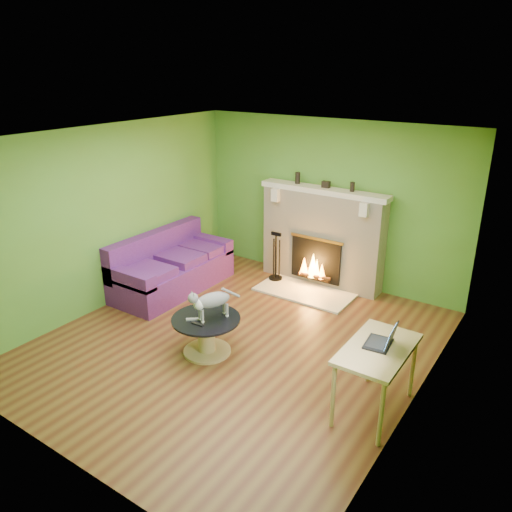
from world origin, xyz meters
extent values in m
plane|color=#542A18|center=(0.00, 0.00, 0.00)|extent=(5.00, 5.00, 0.00)
plane|color=white|center=(0.00, 0.00, 2.60)|extent=(5.00, 5.00, 0.00)
plane|color=#4D832B|center=(0.00, 2.50, 1.30)|extent=(5.00, 0.00, 5.00)
plane|color=#4D832B|center=(0.00, -2.50, 1.30)|extent=(5.00, 0.00, 5.00)
plane|color=#4D832B|center=(-2.25, 0.00, 1.30)|extent=(0.00, 5.00, 5.00)
plane|color=#4D832B|center=(2.25, 0.00, 1.30)|extent=(0.00, 5.00, 5.00)
plane|color=silver|center=(2.24, -0.90, 1.55)|extent=(0.00, 1.20, 1.20)
plane|color=white|center=(2.23, -0.90, 1.55)|extent=(0.00, 1.06, 1.06)
cube|color=beige|center=(0.00, 2.33, 0.75)|extent=(2.00, 0.35, 1.50)
cube|color=black|center=(0.00, 2.13, 0.44)|extent=(0.85, 0.03, 0.68)
cube|color=gold|center=(0.00, 2.13, 0.80)|extent=(0.91, 0.02, 0.04)
cylinder|color=black|center=(0.00, 2.10, 0.16)|extent=(0.55, 0.07, 0.07)
cube|color=beige|center=(0.00, 2.30, 1.54)|extent=(2.10, 0.28, 0.08)
cube|color=beige|center=(-0.75, 2.11, 1.40)|extent=(0.12, 0.10, 0.20)
cube|color=beige|center=(0.75, 2.11, 1.40)|extent=(0.12, 0.10, 0.20)
cube|color=beige|center=(0.00, 1.80, 0.01)|extent=(1.50, 0.75, 0.03)
cube|color=beige|center=(0.00, 2.30, 1.54)|extent=(2.10, 0.28, 0.08)
cube|color=#491A63|center=(-1.80, 0.77, 0.23)|extent=(0.90, 2.00, 0.45)
cube|color=#491A63|center=(-2.15, 0.77, 0.61)|extent=(0.20, 2.00, 0.56)
cube|color=#491A63|center=(-1.80, -0.13, 0.51)|extent=(0.90, 0.20, 0.23)
cube|color=#491A63|center=(-1.80, 1.66, 0.51)|extent=(0.90, 0.20, 0.23)
cube|color=#491A63|center=(-1.75, 0.20, 0.51)|extent=(0.72, 0.53, 0.12)
cube|color=#491A63|center=(-1.75, 0.87, 0.51)|extent=(0.72, 0.53, 0.12)
cube|color=#491A63|center=(-1.75, 1.43, 0.51)|extent=(0.72, 0.53, 0.12)
cylinder|color=tan|center=(-0.17, -0.39, 0.02)|extent=(0.59, 0.59, 0.03)
cylinder|color=tan|center=(-0.17, -0.39, 0.24)|extent=(0.21, 0.21, 0.41)
cylinder|color=black|center=(-0.17, -0.39, 0.46)|extent=(0.84, 0.84, 0.03)
cube|color=tan|center=(1.95, -0.29, 0.73)|extent=(0.59, 1.01, 0.04)
cylinder|color=tan|center=(1.71, -0.74, 0.36)|extent=(0.04, 0.04, 0.71)
cylinder|color=tan|center=(2.19, -0.74, 0.36)|extent=(0.04, 0.04, 0.71)
cylinder|color=tan|center=(1.71, 0.17, 0.36)|extent=(0.04, 0.04, 0.71)
cylinder|color=tan|center=(2.19, 0.17, 0.36)|extent=(0.04, 0.04, 0.71)
cube|color=gray|center=(-0.27, -0.51, 0.49)|extent=(0.16, 0.14, 0.02)
cube|color=black|center=(-0.15, -0.57, 0.48)|extent=(0.16, 0.05, 0.02)
cylinder|color=black|center=(-0.48, 2.33, 1.67)|extent=(0.08, 0.08, 0.18)
cylinder|color=black|center=(0.45, 2.33, 1.65)|extent=(0.07, 0.07, 0.14)
cube|color=black|center=(0.02, 2.33, 1.63)|extent=(0.12, 0.08, 0.10)
camera|label=1|loc=(3.34, -4.49, 3.37)|focal=35.00mm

